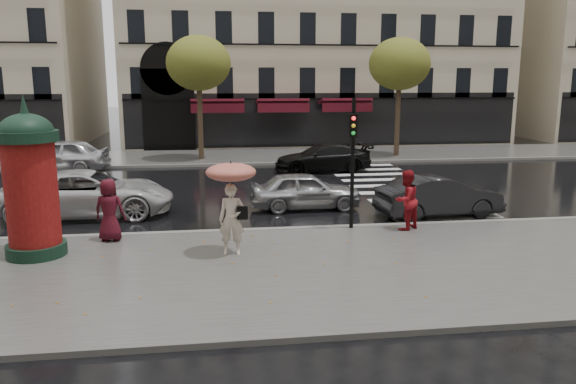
{
  "coord_description": "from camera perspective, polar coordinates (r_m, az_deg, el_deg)",
  "views": [
    {
      "loc": [
        -1.49,
        -12.63,
        4.37
      ],
      "look_at": [
        0.47,
        1.5,
        1.49
      ],
      "focal_mm": 35.0,
      "sensor_mm": 36.0,
      "label": 1
    }
  ],
  "objects": [
    {
      "name": "ground",
      "position": [
        13.45,
        -1.13,
        -7.57
      ],
      "size": [
        160.0,
        160.0,
        0.0
      ],
      "primitive_type": "plane",
      "color": "black",
      "rests_on": "ground"
    },
    {
      "name": "near_sidewalk",
      "position": [
        12.96,
        -0.87,
        -8.03
      ],
      "size": [
        90.0,
        7.0,
        0.12
      ],
      "primitive_type": "cube",
      "color": "#474744",
      "rests_on": "ground"
    },
    {
      "name": "far_sidewalk",
      "position": [
        31.96,
        -5.17,
        3.6
      ],
      "size": [
        90.0,
        6.0,
        0.12
      ],
      "primitive_type": "cube",
      "color": "#474744",
      "rests_on": "ground"
    },
    {
      "name": "near_kerb",
      "position": [
        16.28,
        -2.38,
        -3.93
      ],
      "size": [
        90.0,
        0.25,
        0.14
      ],
      "primitive_type": "cube",
      "color": "slate",
      "rests_on": "ground"
    },
    {
      "name": "far_kerb",
      "position": [
        28.99,
        -4.88,
        2.83
      ],
      "size": [
        90.0,
        0.25,
        0.14
      ],
      "primitive_type": "cube",
      "color": "slate",
      "rests_on": "ground"
    },
    {
      "name": "zebra_crossing",
      "position": [
        23.86,
        10.53,
        0.66
      ],
      "size": [
        3.6,
        11.75,
        0.01
      ],
      "primitive_type": "cube",
      "color": "silver",
      "rests_on": "ground"
    },
    {
      "name": "tree_far_left",
      "position": [
        30.65,
        -9.08,
        12.75
      ],
      "size": [
        3.4,
        3.4,
        6.64
      ],
      "color": "#38281C",
      "rests_on": "ground"
    },
    {
      "name": "tree_far_right",
      "position": [
        32.39,
        11.27,
        12.6
      ],
      "size": [
        3.4,
        3.4,
        6.64
      ],
      "color": "#38281C",
      "rests_on": "ground"
    },
    {
      "name": "woman_umbrella",
      "position": [
        13.67,
        -5.77,
        -0.07
      ],
      "size": [
        1.22,
        1.22,
        2.35
      ],
      "color": "beige",
      "rests_on": "near_sidewalk"
    },
    {
      "name": "woman_red",
      "position": [
        16.36,
        11.89,
        -0.8
      ],
      "size": [
        1.06,
        1.01,
        1.73
      ],
      "primitive_type": "imported",
      "rotation": [
        0.0,
        0.0,
        3.74
      ],
      "color": "maroon",
      "rests_on": "near_sidewalk"
    },
    {
      "name": "man_burgundy",
      "position": [
        15.65,
        -17.68,
        -1.74
      ],
      "size": [
        0.91,
        0.7,
        1.68
      ],
      "primitive_type": "imported",
      "rotation": [
        0.0,
        0.0,
        2.93
      ],
      "color": "#430D17",
      "rests_on": "near_sidewalk"
    },
    {
      "name": "morris_column",
      "position": [
        14.78,
        -24.7,
        1.1
      ],
      "size": [
        1.45,
        1.45,
        3.92
      ],
      "color": "black",
      "rests_on": "near_sidewalk"
    },
    {
      "name": "traffic_light",
      "position": [
        15.99,
        6.61,
        4.18
      ],
      "size": [
        0.27,
        0.36,
        3.73
      ],
      "color": "black",
      "rests_on": "near_sidewalk"
    },
    {
      "name": "car_silver",
      "position": [
        19.14,
        1.76,
        0.17
      ],
      "size": [
        3.8,
        1.59,
        1.29
      ],
      "primitive_type": "imported",
      "rotation": [
        0.0,
        0.0,
        1.59
      ],
      "color": "#A7A7AB",
      "rests_on": "ground"
    },
    {
      "name": "car_darkgrey",
      "position": [
        18.7,
        15.09,
        -0.43
      ],
      "size": [
        4.19,
        1.9,
        1.33
      ],
      "primitive_type": "imported",
      "rotation": [
        0.0,
        0.0,
        1.69
      ],
      "color": "black",
      "rests_on": "ground"
    },
    {
      "name": "car_white",
      "position": [
        19.22,
        -19.6,
        -0.14
      ],
      "size": [
        5.47,
        2.71,
        1.49
      ],
      "primitive_type": "imported",
      "rotation": [
        0.0,
        0.0,
        1.61
      ],
      "color": "silver",
      "rests_on": "ground"
    },
    {
      "name": "car_black",
      "position": [
        26.99,
        3.54,
        3.5
      ],
      "size": [
        4.69,
        2.08,
        1.34
      ],
      "primitive_type": "imported",
      "rotation": [
        0.0,
        0.0,
        -1.52
      ],
      "color": "black",
      "rests_on": "ground"
    },
    {
      "name": "car_far_silver",
      "position": [
        28.78,
        -22.42,
        3.43
      ],
      "size": [
        4.83,
        2.14,
        1.61
      ],
      "primitive_type": "imported",
      "rotation": [
        0.0,
        0.0,
        -1.62
      ],
      "color": "silver",
      "rests_on": "ground"
    }
  ]
}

